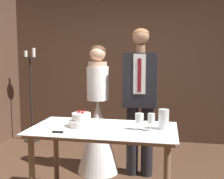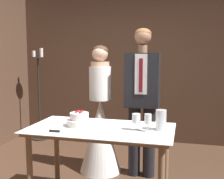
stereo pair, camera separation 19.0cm
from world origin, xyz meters
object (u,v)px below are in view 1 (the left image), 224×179
(wine_glass_middle, at_px, (139,119))
(groom, at_px, (140,95))
(wine_glass_near, at_px, (151,119))
(candle_stand, at_px, (31,99))
(hurricane_candle, at_px, (164,120))
(bride, at_px, (98,126))
(cake_table, at_px, (103,138))
(tiered_cake, at_px, (81,121))
(cake_knife, at_px, (66,133))

(wine_glass_middle, xyz_separation_m, groom, (-0.08, 0.88, 0.10))
(wine_glass_near, bearing_deg, candle_stand, 138.11)
(wine_glass_middle, height_order, hurricane_candle, hurricane_candle)
(bride, height_order, candle_stand, candle_stand)
(cake_table, distance_m, hurricane_candle, 0.61)
(bride, bearing_deg, wine_glass_near, -50.83)
(wine_glass_middle, height_order, bride, bride)
(wine_glass_middle, xyz_separation_m, candle_stand, (-2.11, 1.97, -0.17))
(wine_glass_near, relative_size, bride, 0.10)
(wine_glass_near, bearing_deg, hurricane_candle, 36.48)
(tiered_cake, relative_size, candle_stand, 0.15)
(wine_glass_near, bearing_deg, groom, 101.86)
(cake_table, xyz_separation_m, tiered_cake, (-0.23, 0.02, 0.16))
(cake_knife, relative_size, groom, 0.22)
(groom, height_order, candle_stand, groom)
(hurricane_candle, bearing_deg, tiered_cake, -176.73)
(cake_table, xyz_separation_m, wine_glass_middle, (0.35, -0.00, 0.21))
(cake_knife, height_order, groom, groom)
(wine_glass_middle, bearing_deg, hurricane_candle, 16.59)
(candle_stand, bearing_deg, wine_glass_middle, -43.13)
(tiered_cake, distance_m, candle_stand, 2.49)
(cake_table, relative_size, groom, 0.76)
(cake_knife, bearing_deg, tiered_cake, 74.88)
(cake_table, xyz_separation_m, bride, (-0.27, 0.88, -0.12))
(bride, xyz_separation_m, candle_stand, (-1.49, 1.09, 0.16))
(wine_glass_near, height_order, candle_stand, candle_stand)
(cake_knife, distance_m, wine_glass_middle, 0.69)
(tiered_cake, bearing_deg, cake_knife, -103.01)
(candle_stand, bearing_deg, wine_glass_near, -41.89)
(groom, bearing_deg, cake_table, -107.21)
(cake_knife, bearing_deg, wine_glass_middle, 19.29)
(cake_table, height_order, bride, bride)
(tiered_cake, distance_m, bride, 0.91)
(tiered_cake, distance_m, wine_glass_middle, 0.58)
(hurricane_candle, relative_size, groom, 0.10)
(cake_knife, relative_size, wine_glass_middle, 2.61)
(cake_knife, bearing_deg, bride, 87.06)
(wine_glass_near, xyz_separation_m, groom, (-0.19, 0.90, 0.10))
(bride, height_order, groom, groom)
(cake_table, bearing_deg, candle_stand, 131.77)
(candle_stand, bearing_deg, bride, -36.29)
(candle_stand, bearing_deg, hurricane_candle, -39.30)
(cake_knife, bearing_deg, wine_glass_near, 15.21)
(wine_glass_middle, distance_m, candle_stand, 2.89)
(tiered_cake, bearing_deg, wine_glass_middle, -2.10)
(tiered_cake, distance_m, wine_glass_near, 0.69)
(cake_table, relative_size, tiered_cake, 5.62)
(hurricane_candle, bearing_deg, cake_knife, -159.82)
(wine_glass_near, height_order, bride, bride)
(wine_glass_near, bearing_deg, bride, 129.17)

